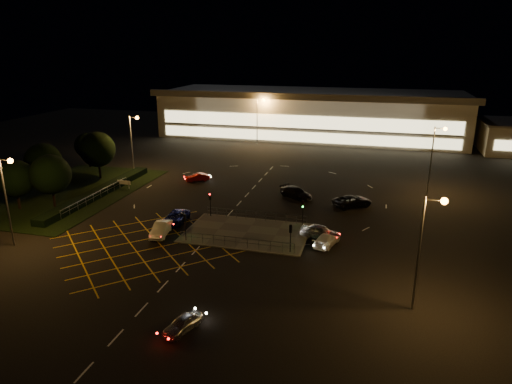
% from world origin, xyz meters
% --- Properties ---
extents(ground, '(180.00, 180.00, 0.00)m').
position_xyz_m(ground, '(0.00, 0.00, 0.00)').
color(ground, black).
rests_on(ground, ground).
extents(pedestrian_island, '(14.00, 9.00, 0.12)m').
position_xyz_m(pedestrian_island, '(2.00, -2.00, 0.06)').
color(pedestrian_island, '#4C4944').
rests_on(pedestrian_island, ground).
extents(grass_verge, '(18.00, 30.00, 0.08)m').
position_xyz_m(grass_verge, '(-28.00, 6.00, 0.04)').
color(grass_verge, black).
rests_on(grass_verge, ground).
extents(hedge, '(2.00, 26.00, 1.00)m').
position_xyz_m(hedge, '(-23.00, 6.00, 0.50)').
color(hedge, black).
rests_on(hedge, ground).
extents(supermarket, '(72.00, 26.50, 10.50)m').
position_xyz_m(supermarket, '(0.00, 61.95, 5.31)').
color(supermarket, beige).
rests_on(supermarket, ground).
extents(streetlight_sw, '(1.78, 0.56, 10.03)m').
position_xyz_m(streetlight_sw, '(-21.56, -12.00, 6.56)').
color(streetlight_sw, slate).
rests_on(streetlight_sw, ground).
extents(streetlight_se, '(1.78, 0.56, 10.03)m').
position_xyz_m(streetlight_se, '(20.44, -14.00, 6.56)').
color(streetlight_se, slate).
rests_on(streetlight_se, ground).
extents(streetlight_nw, '(1.78, 0.56, 10.03)m').
position_xyz_m(streetlight_nw, '(-23.56, 18.00, 6.56)').
color(streetlight_nw, slate).
rests_on(streetlight_nw, ground).
extents(streetlight_ne, '(1.78, 0.56, 10.03)m').
position_xyz_m(streetlight_ne, '(24.44, 20.00, 6.56)').
color(streetlight_ne, slate).
rests_on(streetlight_ne, ground).
extents(streetlight_far_left, '(1.78, 0.56, 10.03)m').
position_xyz_m(streetlight_far_left, '(-9.56, 48.00, 6.56)').
color(streetlight_far_left, slate).
rests_on(streetlight_far_left, ground).
extents(streetlight_far_right, '(1.78, 0.56, 10.03)m').
position_xyz_m(streetlight_far_right, '(30.44, 50.00, 6.56)').
color(streetlight_far_right, slate).
rests_on(streetlight_far_right, ground).
extents(signal_sw, '(0.28, 0.30, 3.15)m').
position_xyz_m(signal_sw, '(-4.00, -5.99, 2.37)').
color(signal_sw, black).
rests_on(signal_sw, pedestrian_island).
extents(signal_se, '(0.28, 0.30, 3.15)m').
position_xyz_m(signal_se, '(8.00, -5.99, 2.37)').
color(signal_se, black).
rests_on(signal_se, pedestrian_island).
extents(signal_nw, '(0.28, 0.30, 3.15)m').
position_xyz_m(signal_nw, '(-4.00, 1.99, 2.37)').
color(signal_nw, black).
rests_on(signal_nw, pedestrian_island).
extents(signal_ne, '(0.28, 0.30, 3.15)m').
position_xyz_m(signal_ne, '(8.00, 1.99, 2.37)').
color(signal_ne, black).
rests_on(signal_ne, pedestrian_island).
extents(tree_a, '(5.04, 5.04, 6.86)m').
position_xyz_m(tree_a, '(-30.00, -2.00, 4.33)').
color(tree_a, black).
rests_on(tree_a, ground).
extents(tree_b, '(5.40, 5.40, 7.35)m').
position_xyz_m(tree_b, '(-32.00, 6.00, 4.64)').
color(tree_b, black).
rests_on(tree_b, ground).
extents(tree_c, '(5.76, 5.76, 7.84)m').
position_xyz_m(tree_c, '(-28.00, 14.00, 4.95)').
color(tree_c, black).
rests_on(tree_c, ground).
extents(tree_d, '(4.68, 4.68, 6.37)m').
position_xyz_m(tree_d, '(-34.00, 20.00, 4.02)').
color(tree_d, black).
rests_on(tree_d, ground).
extents(tree_e, '(5.40, 5.40, 7.35)m').
position_xyz_m(tree_e, '(-26.00, 0.00, 4.64)').
color(tree_e, black).
rests_on(tree_e, ground).
extents(car_near_silver, '(2.58, 3.85, 1.22)m').
position_xyz_m(car_near_silver, '(2.56, -21.82, 0.61)').
color(car_near_silver, silver).
rests_on(car_near_silver, ground).
extents(car_queue_white, '(2.29, 4.73, 1.49)m').
position_xyz_m(car_queue_white, '(-7.50, -5.10, 0.75)').
color(car_queue_white, white).
rests_on(car_queue_white, ground).
extents(car_left_blue, '(2.55, 5.15, 1.41)m').
position_xyz_m(car_left_blue, '(-7.50, -1.12, 0.70)').
color(car_left_blue, '#0E1257').
rests_on(car_left_blue, ground).
extents(car_far_dkgrey, '(5.59, 4.67, 1.53)m').
position_xyz_m(car_far_dkgrey, '(5.26, 12.61, 0.77)').
color(car_far_dkgrey, black).
rests_on(car_far_dkgrey, ground).
extents(car_right_silver, '(4.86, 2.75, 1.56)m').
position_xyz_m(car_right_silver, '(10.57, -1.17, 0.78)').
color(car_right_silver, '#AEB0B5').
rests_on(car_right_silver, ground).
extents(car_circ_red, '(3.89, 3.07, 1.24)m').
position_xyz_m(car_circ_red, '(-11.81, 16.89, 0.62)').
color(car_circ_red, '#950E0A').
rests_on(car_circ_red, ground).
extents(car_east_grey, '(5.95, 5.31, 1.53)m').
position_xyz_m(car_east_grey, '(13.44, 10.89, 0.77)').
color(car_east_grey, black).
rests_on(car_east_grey, ground).
extents(car_approach_white, '(3.00, 4.83, 1.31)m').
position_xyz_m(car_approach_white, '(11.50, -2.94, 0.65)').
color(car_approach_white, silver).
rests_on(car_approach_white, ground).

